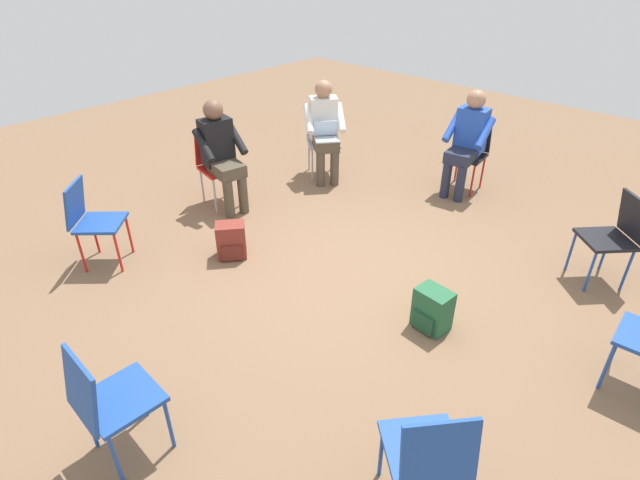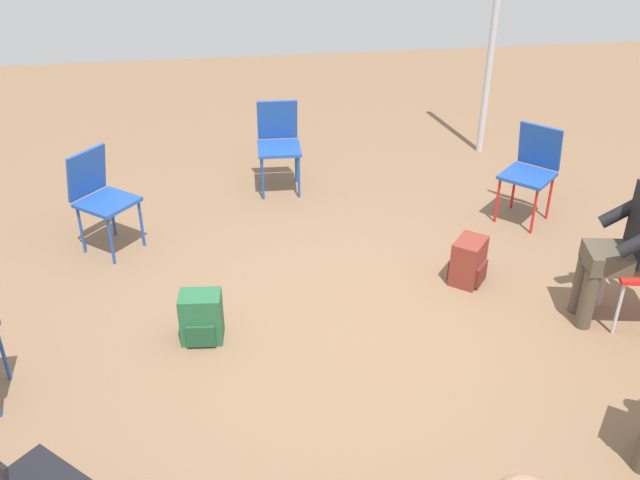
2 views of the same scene
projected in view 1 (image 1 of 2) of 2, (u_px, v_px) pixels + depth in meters
The scene contains 13 objects.
ground_plane at pixel (347, 276), 4.70m from camera, with size 14.00×14.00×0.00m, color brown.
chair_southwest at pixel (615, 233), 4.40m from camera, with size 0.58×0.59×0.85m.
chair_northwest at pixel (428, 455), 2.52m from camera, with size 0.59×0.58×0.85m.
chair_north at pixel (108, 399), 2.83m from camera, with size 0.41×0.45×0.85m.
chair_northeast at pixel (91, 217), 4.65m from camera, with size 0.58×0.58×0.85m.
chair_southeast at pixel (323, 137), 6.52m from camera, with size 0.58×0.58×0.85m.
chair_east at pixel (216, 162), 5.78m from camera, with size 0.50×0.47×0.85m.
chair_south at pixel (470, 150), 6.12m from camera, with size 0.45×0.48×0.85m.
person_with_laptop at pixel (325, 126), 6.27m from camera, with size 0.64×0.63×1.24m.
person_in_black at pixel (221, 150), 5.56m from camera, with size 0.56×0.56×1.24m.
person_in_blue at pixel (467, 138), 5.90m from camera, with size 0.54×0.55×1.24m.
backpack_near_laptop_user at pixel (432, 311), 4.01m from camera, with size 0.30×0.27×0.36m.
backpack_by_empty_chair at pixel (231, 242), 4.92m from camera, with size 0.33×0.34×0.36m.
Camera 1 is at (-2.43, 2.97, 2.74)m, focal length 28.00 mm.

